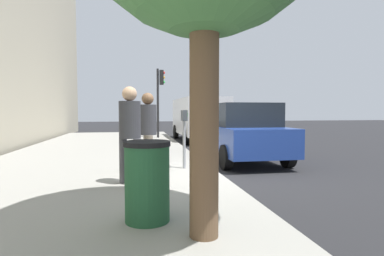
% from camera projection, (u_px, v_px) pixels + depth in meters
% --- Properties ---
extents(ground_plane, '(80.00, 80.00, 0.00)m').
position_uv_depth(ground_plane, '(217.00, 177.00, 7.16)').
color(ground_plane, '#232326').
rests_on(ground_plane, ground).
extents(sidewalk_slab, '(28.00, 6.00, 0.15)m').
position_uv_depth(sidewalk_slab, '(81.00, 179.00, 6.62)').
color(sidewalk_slab, gray).
rests_on(sidewalk_slab, ground_plane).
extents(parking_meter, '(0.36, 0.12, 1.41)m').
position_uv_depth(parking_meter, '(184.00, 126.00, 7.43)').
color(parking_meter, gray).
rests_on(parking_meter, sidewalk_slab).
extents(pedestrian_at_meter, '(0.54, 0.39, 1.80)m').
position_uv_depth(pedestrian_at_meter, '(148.00, 125.00, 6.94)').
color(pedestrian_at_meter, '#726656').
rests_on(pedestrian_at_meter, sidewalk_slab).
extents(pedestrian_bystander, '(0.45, 0.42, 1.85)m').
position_uv_depth(pedestrian_bystander, '(130.00, 126.00, 5.79)').
color(pedestrian_bystander, '#47474C').
rests_on(pedestrian_bystander, sidewalk_slab).
extents(parked_sedan_near, '(4.40, 1.97, 1.77)m').
position_uv_depth(parked_sedan_near, '(240.00, 132.00, 9.57)').
color(parked_sedan_near, navy).
rests_on(parked_sedan_near, ground_plane).
extents(parked_van_far, '(5.22, 2.17, 2.18)m').
position_uv_depth(parked_van_far, '(199.00, 117.00, 15.92)').
color(parked_van_far, silver).
rests_on(parked_van_far, ground_plane).
extents(traffic_signal, '(0.24, 0.44, 3.60)m').
position_uv_depth(traffic_signal, '(160.00, 91.00, 16.17)').
color(traffic_signal, black).
rests_on(traffic_signal, sidewalk_slab).
extents(trash_bin, '(0.59, 0.59, 1.01)m').
position_uv_depth(trash_bin, '(147.00, 181.00, 3.87)').
color(trash_bin, '#1E4C2D').
rests_on(trash_bin, sidewalk_slab).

